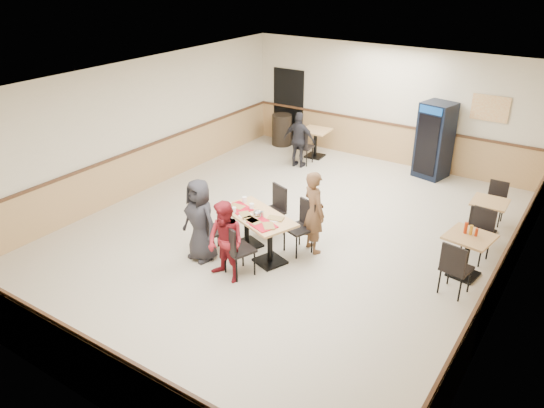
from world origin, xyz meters
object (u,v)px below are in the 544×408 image
Objects in this scene: diner_man_opposite at (314,212)px; pepsi_cooler at (435,140)px; side_table_near at (468,249)px; main_table at (258,228)px; trash_bin at (282,130)px; back_table at (315,139)px; diner_woman_left at (200,220)px; side_table_far at (488,212)px; lone_diner at (299,140)px; diner_woman_right at (226,242)px.

diner_man_opposite is 4.85m from pepsi_cooler.
main_table is at bearing -157.90° from side_table_near.
pepsi_cooler is at bearing 95.85° from main_table.
trash_bin is at bearing -166.65° from pepsi_cooler.
pepsi_cooler reaches higher than back_table.
diner_woman_left is at bearing -81.14° from back_table.
trash_bin is (-2.97, 5.45, -0.09)m from main_table.
diner_woman_left is 2.20× the size of side_table_far.
back_table is at bearing 128.36° from main_table.
lone_diner is at bearing 150.47° from side_table_near.
diner_man_opposite reaches higher than trash_bin.
lone_diner is (-2.44, 3.54, -0.06)m from diner_man_opposite.
back_table is (0.00, 0.87, -0.21)m from lone_diner.
diner_man_opposite reaches higher than diner_woman_right.
pepsi_cooler is (-1.97, 4.12, 0.41)m from side_table_near.
side_table_far is (4.97, -1.09, -0.26)m from lone_diner.
diner_woman_right is (0.80, -0.30, -0.05)m from diner_woman_left.
diner_woman_right is at bearing -89.17° from pepsi_cooler.
side_table_far is at bearing 92.51° from side_table_near.
main_table is 1.06m from diner_man_opposite.
side_table_near is 4.58m from pepsi_cooler.
side_table_far is 5.34m from back_table.
back_table is 0.86× the size of trash_bin.
pepsi_cooler is at bearing -163.95° from lone_diner.
back_table is (-4.97, 1.96, 0.04)m from side_table_far.
trash_bin reaches higher than back_table.
pepsi_cooler is (1.37, 6.47, 0.21)m from diner_woman_right.
side_table_near is (2.61, 0.68, -0.27)m from diner_man_opposite.
diner_man_opposite is 5.04m from back_table.
trash_bin reaches higher than side_table_far.
back_table is at bearing 108.21° from diner_woman_left.
diner_man_opposite is (1.53, 1.37, 0.02)m from diner_woman_left.
pepsi_cooler is at bearing 7.28° from back_table.
trash_bin is at bearing 123.29° from diner_woman_right.
side_table_far is at bearing -38.40° from pepsi_cooler.
diner_woman_right is 1.82m from diner_man_opposite.
diner_woman_right is 4.09m from side_table_near.
diner_woman_left is 2.06m from diner_man_opposite.
pepsi_cooler is at bearing 128.82° from side_table_far.
side_table_far is at bearing 63.81° from main_table.
pepsi_cooler reaches higher than trash_bin.
pepsi_cooler reaches higher than lone_diner.
diner_woman_left is 5.59m from side_table_far.
trash_bin reaches higher than main_table.
back_table is at bearing 113.90° from diner_woman_right.
diner_woman_left is at bearing 168.00° from diner_woman_right.
back_table is 1.35m from trash_bin.
main_table is at bearing -136.43° from side_table_far.
lone_diner is 1.75× the size of side_table_near.
main_table is 1.00m from diner_woman_right.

